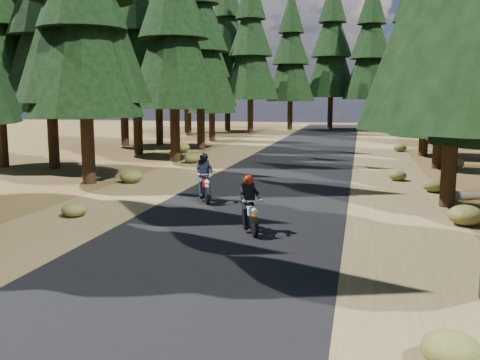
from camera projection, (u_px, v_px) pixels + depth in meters
ground at (227, 230)px, 13.94m from camera, size 120.00×120.00×0.00m
road at (262, 196)px, 18.76m from camera, size 6.00×100.00×0.01m
shoulder_l at (140, 191)px, 19.76m from camera, size 3.20×100.00×0.01m
shoulder_r at (398, 201)px, 17.76m from camera, size 3.20×100.00×0.01m
pine_forest at (309, 24)px, 33.02m from camera, size 34.59×55.08×16.32m
understory_shrubs at (288, 178)px, 21.06m from camera, size 16.31×31.34×0.67m
rider_lead at (250, 213)px, 13.68m from camera, size 1.12×1.70×1.46m
rider_follow at (205, 185)px, 17.78m from camera, size 1.21×1.84×1.59m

